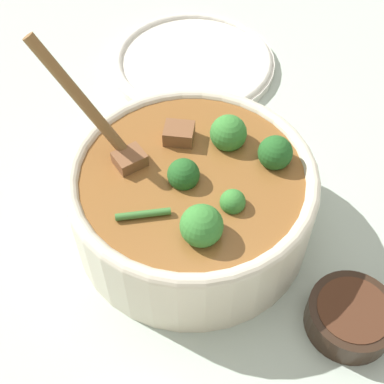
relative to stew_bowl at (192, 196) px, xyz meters
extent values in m
plane|color=#ADBCAD|center=(0.00, 0.00, -0.06)|extent=(4.00, 4.00, 0.00)
cylinder|color=beige|center=(0.00, 0.00, -0.01)|extent=(0.26, 0.26, 0.09)
torus|color=beige|center=(0.00, 0.00, 0.03)|extent=(0.26, 0.26, 0.02)
cylinder|color=brown|center=(0.00, 0.00, 0.01)|extent=(0.24, 0.24, 0.06)
sphere|color=#235B23|center=(0.04, 0.08, 0.05)|extent=(0.04, 0.04, 0.04)
cylinder|color=#6B9956|center=(0.04, 0.08, 0.02)|extent=(0.01, 0.01, 0.02)
sphere|color=#387F33|center=(0.06, 0.01, 0.04)|extent=(0.03, 0.03, 0.03)
cylinder|color=#6B9956|center=(0.06, 0.01, 0.02)|extent=(0.01, 0.01, 0.01)
sphere|color=#235B23|center=(0.00, -0.01, 0.04)|extent=(0.03, 0.03, 0.03)
cylinder|color=#6B9956|center=(0.00, -0.01, 0.02)|extent=(0.01, 0.01, 0.01)
sphere|color=#387F33|center=(0.06, -0.04, 0.05)|extent=(0.04, 0.04, 0.04)
cylinder|color=#6B9956|center=(0.06, -0.04, 0.02)|extent=(0.01, 0.01, 0.02)
sphere|color=#387F33|center=(-0.01, 0.06, 0.05)|extent=(0.04, 0.04, 0.04)
cylinder|color=#6B9956|center=(-0.01, 0.06, 0.02)|extent=(0.01, 0.01, 0.02)
cube|color=brown|center=(-0.05, 0.02, 0.04)|extent=(0.04, 0.04, 0.02)
cube|color=brown|center=(-0.05, -0.04, 0.04)|extent=(0.03, 0.03, 0.02)
cylinder|color=#3D7533|center=(0.01, -0.07, 0.04)|extent=(0.03, 0.05, 0.01)
ellipsoid|color=brown|center=(-0.06, -0.03, 0.03)|extent=(0.04, 0.03, 0.01)
cylinder|color=brown|center=(-0.10, -0.06, 0.10)|extent=(0.09, 0.06, 0.14)
cylinder|color=black|center=(0.19, 0.04, -0.04)|extent=(0.09, 0.09, 0.03)
cylinder|color=#472819|center=(0.19, 0.04, -0.03)|extent=(0.07, 0.07, 0.01)
cylinder|color=silver|center=(-0.23, 0.19, -0.05)|extent=(0.24, 0.24, 0.01)
torus|color=silver|center=(-0.23, 0.19, -0.04)|extent=(0.24, 0.24, 0.01)
camera|label=1|loc=(0.28, -0.23, 0.45)|focal=50.00mm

